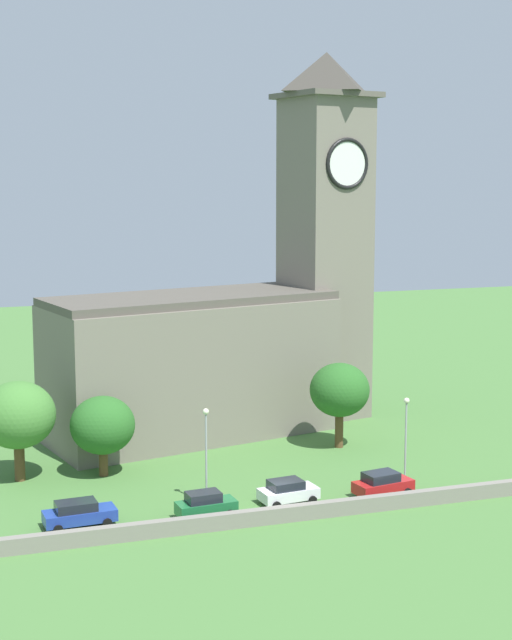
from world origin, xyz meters
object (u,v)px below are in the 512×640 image
object	(u,v)px
streetlamp_west_mid	(206,440)
tree_riverside_east	(340,390)
car_red	(383,484)
tree_riverside_west	(103,425)
car_green	(206,505)
car_white	(288,491)
streetlamp_central	(406,426)
car_blue	(79,513)
tree_churchyard	(18,415)
church	(237,321)

from	to	relation	value
streetlamp_west_mid	tree_riverside_east	size ratio (longest dim) A/B	0.95
car_red	tree_riverside_west	world-z (taller)	tree_riverside_west
car_green	car_white	bearing A→B (deg)	10.37
tree_riverside_west	car_red	bearing A→B (deg)	-31.50
streetlamp_central	car_green	bearing A→B (deg)	-171.49
car_white	streetlamp_central	distance (m)	10.71
car_green	streetlamp_west_mid	bearing A→B (deg)	73.26
car_blue	tree_riverside_west	distance (m)	11.41
tree_churchyard	tree_riverside_east	size ratio (longest dim) A/B	1.05
car_green	tree_riverside_west	size ratio (longest dim) A/B	0.67
church	streetlamp_west_mid	size ratio (longest dim) A/B	4.95
car_blue	tree_churchyard	xyz separation A→B (m)	(-2.91, 11.24, 4.26)
church	streetlamp_central	world-z (taller)	church
streetlamp_central	tree_riverside_west	size ratio (longest dim) A/B	1.06
streetlamp_west_mid	car_blue	bearing A→B (deg)	-170.48
car_red	tree_churchyard	world-z (taller)	tree_churchyard
tree_riverside_west	tree_churchyard	bearing A→B (deg)	172.66
car_green	streetlamp_central	size ratio (longest dim) A/B	0.63
car_blue	tree_churchyard	distance (m)	12.37
church	tree_riverside_east	distance (m)	12.21
car_white	tree_riverside_west	bearing A→B (deg)	137.48
tree_churchyard	streetlamp_central	bearing A→B (deg)	-19.89
car_red	car_white	bearing A→B (deg)	173.15
car_green	church	bearing A→B (deg)	67.58
car_white	tree_riverside_east	size ratio (longest dim) A/B	0.59
streetlamp_west_mid	streetlamp_central	size ratio (longest dim) A/B	1.04
streetlamp_west_mid	car_green	bearing A→B (deg)	-106.74
tree_riverside_west	tree_riverside_east	world-z (taller)	tree_riverside_east
church	tree_riverside_east	bearing A→B (deg)	-54.93
church	tree_riverside_east	world-z (taller)	church
tree_riverside_west	tree_churchyard	distance (m)	6.46
car_blue	tree_riverside_east	world-z (taller)	tree_riverside_east
car_green	streetlamp_west_mid	world-z (taller)	streetlamp_west_mid
car_red	tree_riverside_west	bearing A→B (deg)	148.50
car_red	streetlamp_west_mid	size ratio (longest dim) A/B	0.66
car_blue	car_red	world-z (taller)	car_red
car_green	tree_churchyard	xyz separation A→B (m)	(-11.35, 12.49, 4.19)
streetlamp_west_mid	tree_churchyard	distance (m)	15.58
car_red	streetlamp_west_mid	distance (m)	13.42
tree_churchyard	tree_riverside_east	bearing A→B (deg)	1.53
car_blue	streetlamp_central	world-z (taller)	streetlamp_central
car_green	tree_churchyard	distance (m)	17.39
streetlamp_west_mid	tree_riverside_west	world-z (taller)	streetlamp_west_mid
car_red	streetlamp_central	size ratio (longest dim) A/B	0.69
car_blue	tree_riverside_east	size ratio (longest dim) A/B	0.66
car_green	car_white	world-z (taller)	car_green
streetlamp_central	car_blue	bearing A→B (deg)	-177.24
car_blue	streetlamp_central	distance (m)	25.13
car_white	car_blue	bearing A→B (deg)	179.69
church	car_white	xyz separation A→B (m)	(-2.79, -21.14, -9.20)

